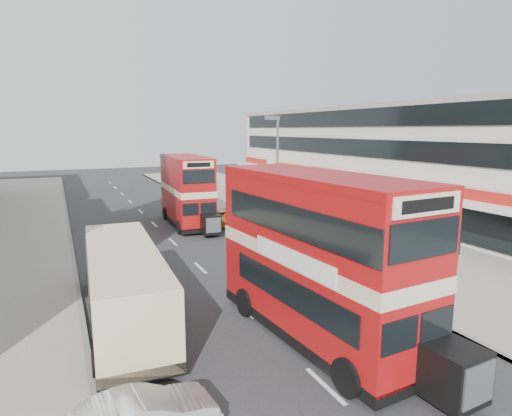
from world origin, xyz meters
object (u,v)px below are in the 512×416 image
street_lamp (276,168)px  pedestrian_far (238,197)px  coach (124,282)px  cyclist (213,218)px  car_right_b (227,218)px  bus_second (187,190)px  car_right_a (290,245)px  bus_main (319,257)px  pedestrian_near (344,237)px

street_lamp → pedestrian_far: street_lamp is taller
coach → cyclist: size_ratio=4.50×
cyclist → coach: bearing=-123.9°
street_lamp → car_right_b: 6.69m
bus_second → car_right_a: bearing=109.4°
car_right_b → bus_main: bearing=-16.0°
car_right_b → bus_second: bearing=-131.2°
street_lamp → car_right_a: (-1.01, -3.86, -4.16)m
street_lamp → pedestrian_near: (1.77, -5.24, -3.67)m
car_right_b → pedestrian_far: pedestrian_far is taller
bus_second → cyclist: bearing=125.4°
bus_second → car_right_b: size_ratio=1.92×
street_lamp → bus_second: 8.30m
bus_main → coach: bearing=-40.0°
bus_second → coach: bus_second is taller
street_lamp → cyclist: street_lamp is taller
street_lamp → bus_second: size_ratio=0.87×
car_right_a → car_right_b: (-0.63, 8.88, 0.06)m
street_lamp → pedestrian_far: (2.23, 12.26, -3.76)m
bus_main → cyclist: bearing=-101.8°
bus_main → car_right_a: bearing=-118.1°
coach → car_right_a: coach is taller
bus_main → bus_second: bearing=-97.3°
cyclist → car_right_a: bearing=-81.1°
car_right_b → cyclist: cyclist is taller
pedestrian_far → bus_second: bearing=-151.8°
coach → car_right_a: size_ratio=2.34×
street_lamp → pedestrian_near: 6.64m
street_lamp → coach: 14.68m
pedestrian_far → pedestrian_near: bearing=-103.5°
coach → bus_main: bearing=-32.7°
street_lamp → car_right_b: bearing=108.1°
street_lamp → car_right_a: street_lamp is taller
pedestrian_far → car_right_b: bearing=-130.1°
pedestrian_far → cyclist: (-5.06, -7.52, -0.23)m
car_right_a → bus_main: bearing=-22.4°
bus_main → pedestrian_far: (7.35, 25.58, -1.94)m
street_lamp → car_right_a: bearing=-104.7°
bus_main → bus_second: bus_main is taller
street_lamp → bus_main: bearing=-111.0°
bus_second → car_right_b: (2.53, -1.83, -2.01)m
coach → cyclist: coach is taller
pedestrian_near → bus_second: bearing=-68.1°
bus_second → pedestrian_near: 13.57m
street_lamp → cyclist: (-2.83, 4.74, -3.99)m
car_right_b → cyclist: bearing=-81.9°
street_lamp → pedestrian_near: street_lamp is taller
bus_second → cyclist: (1.35, -2.12, -1.89)m
pedestrian_near → pedestrian_far: (0.46, 17.50, -0.09)m
cyclist → bus_second: bearing=119.4°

